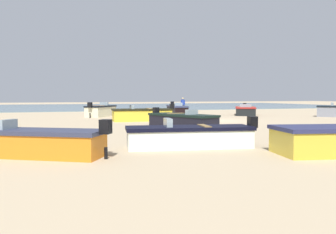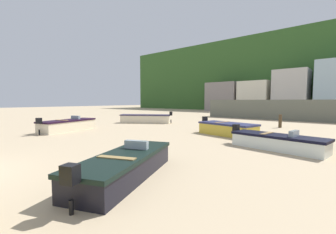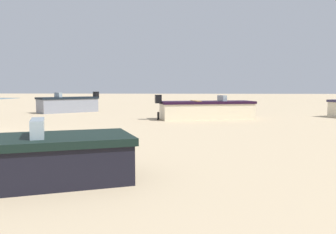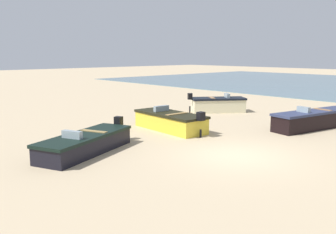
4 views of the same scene
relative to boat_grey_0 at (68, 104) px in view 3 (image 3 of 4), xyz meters
name	(u,v)px [view 3 (image 3 of 4)]	position (x,y,z in m)	size (l,w,h in m)	color
boat_grey_0	(68,104)	(0.00, 0.00, 0.00)	(3.46, 3.54, 1.27)	gray
boat_cream_2	(207,110)	(4.06, 8.37, -0.04)	(2.63, 4.88, 1.19)	beige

